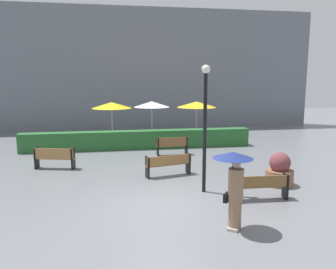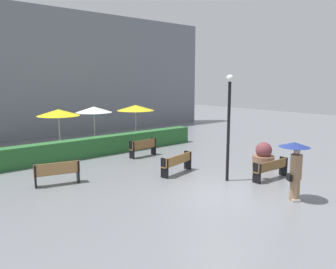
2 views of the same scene
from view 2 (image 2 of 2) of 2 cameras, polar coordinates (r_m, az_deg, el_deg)
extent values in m
plane|color=slate|center=(12.03, 8.88, -10.19)|extent=(60.00, 60.00, 0.00)
cube|color=olive|center=(14.43, 1.42, -4.93)|extent=(1.86, 0.67, 0.04)
cube|color=olive|center=(14.29, 1.91, -4.22)|extent=(1.81, 0.46, 0.37)
cube|color=black|center=(13.75, -0.59, -5.76)|extent=(0.14, 0.36, 0.83)
cube|color=black|center=(15.12, 3.37, -4.38)|extent=(0.14, 0.36, 0.83)
cube|color=brown|center=(14.23, 16.98, -5.63)|extent=(1.89, 0.34, 0.04)
cube|color=brown|center=(14.10, 17.51, -4.96)|extent=(1.88, 0.13, 0.36)
cube|color=black|center=(13.54, 14.86, -6.40)|extent=(0.08, 0.36, 0.80)
cube|color=black|center=(14.94, 19.01, -5.13)|extent=(0.08, 0.36, 0.80)
cube|color=#9E7242|center=(13.63, -18.35, -6.30)|extent=(1.71, 0.68, 0.04)
cube|color=#9E7242|center=(13.42, -18.31, -5.48)|extent=(1.65, 0.45, 0.44)
cube|color=black|center=(13.53, -21.66, -6.55)|extent=(0.15, 0.38, 0.90)
cube|color=black|center=(13.73, -15.08, -5.97)|extent=(0.15, 0.38, 0.90)
cube|color=brown|center=(17.63, -4.33, -2.31)|extent=(1.59, 0.35, 0.04)
cube|color=brown|center=(17.47, -4.02, -1.61)|extent=(1.58, 0.12, 0.44)
cube|color=black|center=(17.17, -6.17, -2.63)|extent=(0.08, 0.37, 0.91)
cube|color=black|center=(18.07, -2.49, -1.98)|extent=(0.08, 0.37, 0.91)
cylinder|color=#8C6B4C|center=(12.08, 20.73, -8.73)|extent=(0.32, 0.32, 0.75)
cube|color=#B2A599|center=(12.13, 20.76, -10.34)|extent=(0.40, 0.41, 0.08)
cylinder|color=#8C6B4C|center=(11.87, 20.95, -5.12)|extent=(0.38, 0.38, 0.82)
sphere|color=tan|center=(11.75, 21.10, -2.69)|extent=(0.21, 0.21, 0.21)
cube|color=black|center=(11.85, 19.91, -6.87)|extent=(0.25, 0.28, 0.22)
cylinder|color=black|center=(11.76, 20.59, -3.77)|extent=(0.02, 0.02, 0.90)
cone|color=navy|center=(11.67, 20.71, -1.62)|extent=(1.01, 1.01, 0.16)
cylinder|color=brown|center=(16.03, 15.88, -4.46)|extent=(0.98, 0.98, 0.55)
sphere|color=brown|center=(15.91, 15.97, -2.56)|extent=(0.73, 0.73, 0.73)
cylinder|color=black|center=(13.31, 10.23, 0.39)|extent=(0.12, 0.12, 3.92)
sphere|color=white|center=(13.15, 10.49, 9.39)|extent=(0.28, 0.28, 0.28)
cylinder|color=silver|center=(19.41, -17.96, 0.32)|extent=(0.06, 0.06, 2.22)
cone|color=yellow|center=(19.28, -18.12, 3.57)|extent=(2.31, 2.31, 0.35)
cylinder|color=silver|center=(20.91, -12.39, 1.16)|extent=(0.06, 0.06, 2.21)
cone|color=white|center=(20.79, -12.50, 4.17)|extent=(2.17, 2.17, 0.35)
cylinder|color=silver|center=(21.82, -5.49, 1.67)|extent=(0.06, 0.06, 2.20)
cone|color=yellow|center=(21.70, -5.54, 4.55)|extent=(2.38, 2.38, 0.35)
cube|color=#28602D|center=(18.30, -11.42, -1.90)|extent=(12.26, 0.70, 0.98)
cube|color=slate|center=(24.90, -20.33, 9.71)|extent=(28.00, 1.20, 8.82)
camera|label=1|loc=(7.48, 66.60, 1.83)|focal=36.10mm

